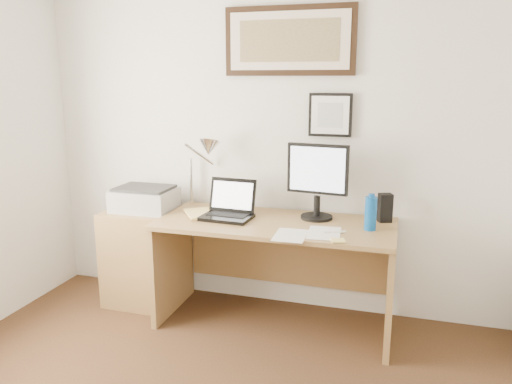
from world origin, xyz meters
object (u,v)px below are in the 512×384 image
at_px(water_bottle, 371,214).
at_px(desk, 278,251).
at_px(book, 187,215).
at_px(lcd_monitor, 317,178).
at_px(printer, 145,199).
at_px(side_cabinet, 141,257).
at_px(laptop, 229,209).

xyz_separation_m(water_bottle, desk, (-0.63, 0.09, -0.34)).
height_order(book, lcd_monitor, lcd_monitor).
bearing_deg(printer, side_cabinet, -133.29).
height_order(side_cabinet, water_bottle, water_bottle).
bearing_deg(printer, lcd_monitor, 2.79).
xyz_separation_m(side_cabinet, lcd_monitor, (1.32, 0.10, 0.68)).
height_order(side_cabinet, desk, desk).
bearing_deg(laptop, printer, 174.10).
height_order(water_bottle, printer, water_bottle).
bearing_deg(desk, printer, 179.77).
distance_m(laptop, lcd_monitor, 0.65).
bearing_deg(printer, desk, -0.23).
xyz_separation_m(desk, laptop, (-0.34, -0.07, 0.29)).
relative_size(side_cabinet, desk, 0.46).
height_order(side_cabinet, lcd_monitor, lcd_monitor).
relative_size(water_bottle, laptop, 0.61).
bearing_deg(water_bottle, side_cabinet, 178.18).
bearing_deg(book, printer, 161.16).
relative_size(water_bottle, desk, 0.14).
distance_m(water_bottle, book, 1.26).
height_order(book, printer, printer).
distance_m(side_cabinet, printer, 0.46).
xyz_separation_m(book, laptop, (0.29, 0.07, 0.05)).
distance_m(book, lcd_monitor, 0.94).
bearing_deg(laptop, book, -166.72).
height_order(water_bottle, book, water_bottle).
height_order(desk, lcd_monitor, lcd_monitor).
distance_m(side_cabinet, laptop, 0.85).
xyz_separation_m(book, lcd_monitor, (0.88, 0.20, 0.28)).
xyz_separation_m(side_cabinet, laptop, (0.73, -0.03, 0.44)).
height_order(water_bottle, desk, water_bottle).
relative_size(side_cabinet, printer, 1.66).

